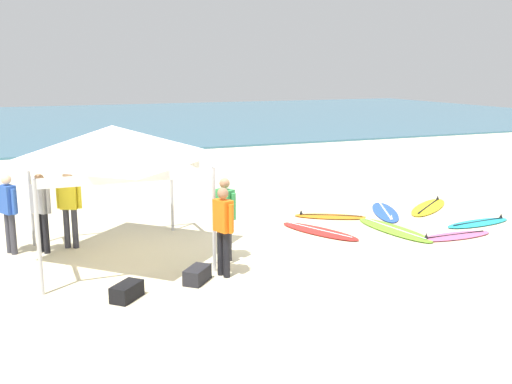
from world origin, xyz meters
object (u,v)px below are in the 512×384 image
(surfboard_yellow, at_px, (428,207))
(gear_bag_by_pole, at_px, (127,291))
(person_grey, at_px, (41,208))
(surfboard_cyan, at_px, (478,223))
(surfboard_lime, at_px, (394,229))
(person_orange, at_px, (223,226))
(surfboard_red, at_px, (319,231))
(person_blue, at_px, (9,208))
(gear_bag_near_tent, at_px, (197,275))
(person_yellow, at_px, (69,204))
(surfboard_orange, at_px, (331,216))
(person_green, at_px, (225,213))
(canopy_tent, at_px, (113,143))
(surfboard_pink, at_px, (454,236))
(surfboard_blue, at_px, (385,212))

(surfboard_yellow, relative_size, gear_bag_by_pole, 3.91)
(person_grey, bearing_deg, surfboard_cyan, -9.61)
(surfboard_lime, xyz_separation_m, person_grey, (-7.92, 1.45, 0.95))
(surfboard_yellow, bearing_deg, person_orange, -157.36)
(surfboard_yellow, bearing_deg, surfboard_red, -165.91)
(surfboard_cyan, height_order, surfboard_yellow, same)
(surfboard_cyan, bearing_deg, surfboard_red, 168.01)
(person_blue, distance_m, gear_bag_by_pole, 4.01)
(surfboard_cyan, bearing_deg, gear_bag_near_tent, -171.01)
(surfboard_cyan, bearing_deg, person_blue, 169.92)
(person_blue, bearing_deg, gear_bag_near_tent, -45.36)
(person_yellow, distance_m, person_grey, 0.60)
(surfboard_orange, bearing_deg, person_green, -149.28)
(surfboard_red, height_order, person_grey, person_grey)
(surfboard_orange, xyz_separation_m, person_green, (-3.74, -2.22, 0.95))
(person_grey, bearing_deg, person_green, -29.68)
(surfboard_yellow, height_order, person_green, person_green)
(person_orange, bearing_deg, gear_bag_by_pole, -166.61)
(person_green, distance_m, person_orange, 0.97)
(canopy_tent, distance_m, person_blue, 2.72)
(surfboard_pink, bearing_deg, surfboard_red, 149.70)
(gear_bag_by_pole, bearing_deg, person_orange, 13.39)
(surfboard_cyan, xyz_separation_m, surfboard_yellow, (-0.05, 1.88, -0.00))
(person_orange, bearing_deg, surfboard_blue, 27.52)
(surfboard_blue, distance_m, person_orange, 6.51)
(canopy_tent, distance_m, surfboard_yellow, 9.19)
(surfboard_cyan, xyz_separation_m, person_orange, (-7.21, -1.11, 0.95))
(surfboard_blue, height_order, surfboard_red, same)
(person_blue, bearing_deg, surfboard_pink, -15.57)
(surfboard_pink, height_order, person_grey, person_grey)
(person_blue, bearing_deg, person_orange, -39.52)
(person_green, bearing_deg, surfboard_orange, 30.72)
(canopy_tent, relative_size, person_green, 1.92)
(canopy_tent, relative_size, surfboard_cyan, 1.62)
(surfboard_cyan, relative_size, person_blue, 1.18)
(canopy_tent, height_order, surfboard_pink, canopy_tent)
(surfboard_lime, height_order, surfboard_cyan, same)
(surfboard_yellow, bearing_deg, person_yellow, -179.97)
(canopy_tent, height_order, person_yellow, canopy_tent)
(surfboard_orange, distance_m, person_green, 4.45)
(gear_bag_near_tent, bearing_deg, person_blue, 134.64)
(surfboard_pink, relative_size, person_blue, 1.16)
(surfboard_lime, relative_size, person_green, 1.49)
(surfboard_orange, distance_m, person_orange, 5.23)
(surfboard_yellow, xyz_separation_m, person_blue, (-10.85, 0.05, 0.95))
(surfboard_red, bearing_deg, person_green, -158.79)
(person_orange, distance_m, person_grey, 4.18)
(person_grey, bearing_deg, surfboard_lime, -10.36)
(canopy_tent, height_order, gear_bag_near_tent, canopy_tent)
(surfboard_cyan, distance_m, person_orange, 7.36)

